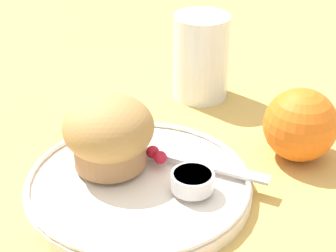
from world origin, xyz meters
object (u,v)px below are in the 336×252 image
Objects in this scene: muffin at (109,133)px; orange_fruit at (300,125)px; juice_glass at (201,57)px; butter_knife at (194,162)px.

muffin is 0.22m from orange_fruit.
juice_glass is (-0.09, 0.21, 0.00)m from muffin.
orange_fruit is at bearing -4.20° from juice_glass.
muffin is 0.59× the size of butter_knife.
orange_fruit is at bearing 45.55° from butter_knife.
muffin is at bearing -66.48° from juice_glass.
butter_knife is 1.94× the size of orange_fruit.
orange_fruit is (0.10, 0.20, -0.02)m from muffin.
muffin is at bearing -155.82° from butter_knife.
juice_glass is at bearing 113.52° from muffin.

